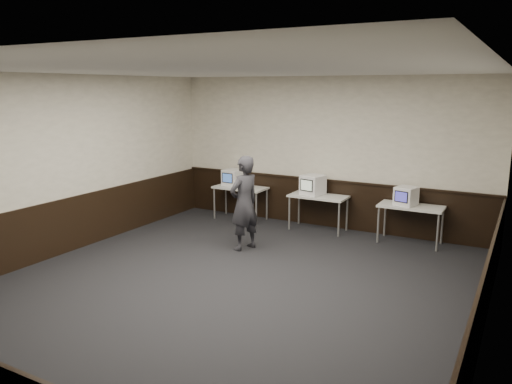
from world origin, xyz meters
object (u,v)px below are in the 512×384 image
Objects in this scene: emac_right at (406,196)px; emac_center at (313,185)px; emac_left at (232,177)px; person at (244,203)px; desk_center at (318,199)px; desk_right at (411,209)px; desk_left at (240,190)px.

emac_center is at bearing -166.67° from emac_right.
emac_left is 0.24× the size of person.
person is at bearing -129.32° from emac_right.
emac_center is 1.14× the size of emac_right.
desk_center is 1.00× the size of desk_right.
desk_center is at bearing 2.02° from emac_left.
emac_right is (3.93, -0.08, -0.01)m from emac_left.
desk_right is at bearing 2.54° from emac_left.
emac_left reaches higher than desk_right.
emac_center reaches higher than desk_left.
person is at bearing -144.88° from desk_right.
desk_center is 1.82m from emac_right.
desk_center is 1.90m from desk_right.
desk_center is 0.31m from emac_center.
emac_left is at bearing -124.82° from person.
desk_right is at bearing 0.00° from desk_left.
emac_center reaches higher than desk_center.
emac_center reaches higher than emac_right.
emac_center is at bearing 179.41° from desk_right.
desk_center is at bearing 180.00° from desk_right.
emac_center is (-2.04, 0.02, 0.28)m from desk_right.
emac_center is at bearing -178.93° from person.
desk_left is 2.61× the size of emac_right.
desk_right is 0.27m from emac_right.
emac_right is (1.80, -0.04, 0.25)m from desk_center.
desk_left is 2.20m from person.
desk_left is 0.68× the size of person.
desk_right is at bearing 143.46° from person.
desk_center is (1.90, 0.00, 0.00)m from desk_left.
desk_right is 2.30× the size of emac_center.
emac_right is at bearing 1.99° from emac_left.
desk_center is 2.81× the size of emac_left.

